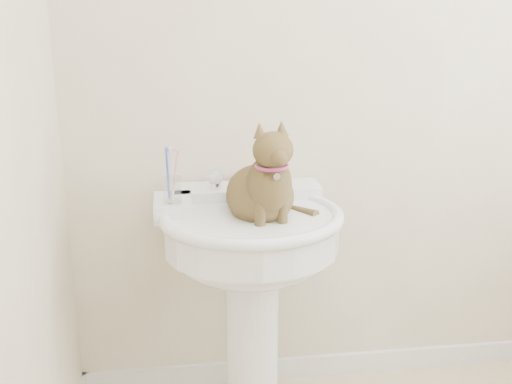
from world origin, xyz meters
name	(u,v)px	position (x,y,z in m)	size (l,w,h in m)	color
wall_back	(365,73)	(0.00, 1.10, 1.25)	(2.20, 0.00, 2.50)	#C6B39A
baseboard_back	(351,363)	(0.00, 1.09, 0.04)	(2.20, 0.02, 0.09)	white
pedestal_sink	(251,255)	(-0.46, 0.81, 0.68)	(0.63, 0.62, 0.87)	white
faucet	(246,178)	(-0.46, 0.96, 0.91)	(0.28, 0.12, 0.14)	silver
soap_bar	(252,178)	(-0.42, 1.05, 0.88)	(0.09, 0.06, 0.03)	orange
toothbrush_cup	(172,189)	(-0.72, 0.84, 0.92)	(0.07, 0.07, 0.19)	silver
cat	(263,188)	(-0.42, 0.79, 0.92)	(0.25, 0.31, 0.46)	brown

